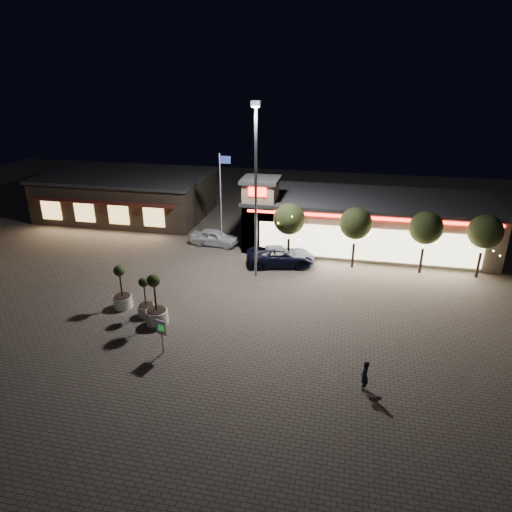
% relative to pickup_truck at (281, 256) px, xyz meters
% --- Properties ---
extents(ground, '(90.00, 90.00, 0.00)m').
position_rel_pickup_truck_xyz_m(ground, '(-3.49, -10.29, -0.74)').
color(ground, '#61594F').
rests_on(ground, ground).
extents(retail_building, '(20.40, 8.40, 6.10)m').
position_rel_pickup_truck_xyz_m(retail_building, '(6.01, 5.52, 1.47)').
color(retail_building, gray).
rests_on(retail_building, ground).
extents(restaurant_building, '(16.40, 11.00, 4.30)m').
position_rel_pickup_truck_xyz_m(restaurant_building, '(-17.50, 9.68, 1.42)').
color(restaurant_building, '#382D23').
rests_on(restaurant_building, ground).
extents(floodlight_pole, '(0.60, 0.40, 12.38)m').
position_rel_pickup_truck_xyz_m(floodlight_pole, '(-1.49, -2.29, 6.28)').
color(floodlight_pole, gray).
rests_on(floodlight_pole, ground).
extents(flagpole, '(0.95, 0.10, 8.00)m').
position_rel_pickup_truck_xyz_m(flagpole, '(-5.40, 2.71, 4.00)').
color(flagpole, white).
rests_on(flagpole, ground).
extents(string_tree_a, '(2.42, 2.42, 4.79)m').
position_rel_pickup_truck_xyz_m(string_tree_a, '(0.51, 0.71, 2.82)').
color(string_tree_a, '#332319').
rests_on(string_tree_a, ground).
extents(string_tree_b, '(2.42, 2.42, 4.79)m').
position_rel_pickup_truck_xyz_m(string_tree_b, '(5.51, 0.71, 2.82)').
color(string_tree_b, '#332319').
rests_on(string_tree_b, ground).
extents(string_tree_c, '(2.42, 2.42, 4.79)m').
position_rel_pickup_truck_xyz_m(string_tree_c, '(10.51, 0.71, 2.82)').
color(string_tree_c, '#332319').
rests_on(string_tree_c, ground).
extents(string_tree_d, '(2.42, 2.42, 4.79)m').
position_rel_pickup_truck_xyz_m(string_tree_d, '(14.51, 0.71, 2.82)').
color(string_tree_d, '#332319').
rests_on(string_tree_d, ground).
extents(pickup_truck, '(5.72, 3.52, 1.48)m').
position_rel_pickup_truck_xyz_m(pickup_truck, '(0.00, 0.00, 0.00)').
color(pickup_truck, black).
rests_on(pickup_truck, ground).
extents(white_sedan, '(4.25, 1.95, 1.41)m').
position_rel_pickup_truck_xyz_m(white_sedan, '(-6.25, 3.01, -0.03)').
color(white_sedan, white).
rests_on(white_sedan, ground).
extents(pedestrian, '(0.41, 0.59, 1.55)m').
position_rel_pickup_truck_xyz_m(pedestrian, '(6.25, -13.87, 0.04)').
color(pedestrian, black).
rests_on(pedestrian, ground).
extents(dog, '(0.56, 0.24, 0.30)m').
position_rel_pickup_truck_xyz_m(dog, '(6.79, -14.82, -0.44)').
color(dog, '#59514C').
rests_on(dog, ground).
extents(planter_left, '(1.20, 1.20, 2.94)m').
position_rel_pickup_truck_xyz_m(planter_left, '(-8.88, -8.78, 0.17)').
color(planter_left, white).
rests_on(planter_left, ground).
extents(planter_mid, '(1.06, 1.06, 2.60)m').
position_rel_pickup_truck_xyz_m(planter_mid, '(-6.97, -9.44, 0.06)').
color(planter_mid, white).
rests_on(planter_mid, ground).
extents(planter_right, '(1.33, 1.33, 3.27)m').
position_rel_pickup_truck_xyz_m(planter_right, '(-5.92, -10.22, 0.27)').
color(planter_right, white).
rests_on(planter_right, ground).
extents(valet_sign, '(0.64, 0.24, 1.98)m').
position_rel_pickup_truck_xyz_m(valet_sign, '(-4.40, -12.98, 0.65)').
color(valet_sign, gray).
rests_on(valet_sign, ground).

